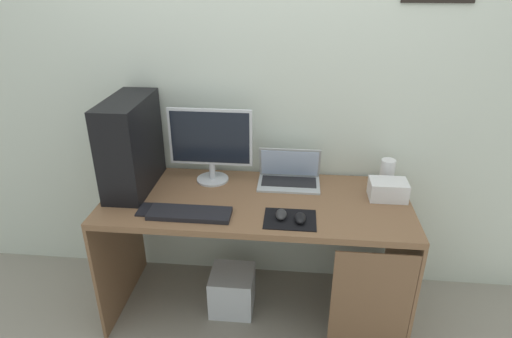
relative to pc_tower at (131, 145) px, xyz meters
The scene contains 14 objects.
ground_plane 1.24m from the pc_tower, ahead, with size 8.00×8.00×0.00m, color gray.
wall_back 0.81m from the pc_tower, 23.13° to the left, with size 4.00×0.05×2.60m.
desk 0.83m from the pc_tower, ahead, with size 1.66×0.68×0.76m.
pc_tower is the anchor object (origin of this frame).
monitor 0.44m from the pc_tower, 14.87° to the left, with size 0.48×0.19×0.44m.
laptop 0.91m from the pc_tower, ahead, with size 0.35×0.21×0.21m.
speaker 1.45m from the pc_tower, ahead, with size 0.08×0.08×0.16m, color silver.
projector 1.42m from the pc_tower, ahead, with size 0.20×0.14×0.10m, color silver.
keyboard 0.54m from the pc_tower, 36.60° to the right, with size 0.42×0.14×0.02m, color black.
mousepad 0.97m from the pc_tower, 17.12° to the right, with size 0.26×0.20×0.01m, color black.
mouse_left 0.92m from the pc_tower, 17.36° to the right, with size 0.06×0.10×0.03m, color #232326.
mouse_right 1.01m from the pc_tower, 17.10° to the right, with size 0.06×0.10×0.03m, color black.
cell_phone 0.39m from the pc_tower, 61.20° to the right, with size 0.07×0.13×0.01m, color black.
subwoofer 1.06m from the pc_tower, ahead, with size 0.26×0.26×0.26m, color #B7BCC6.
Camera 1 is at (0.20, -2.02, 1.91)m, focal length 30.06 mm.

